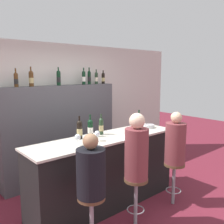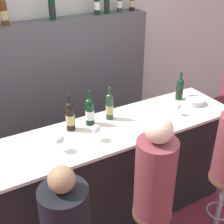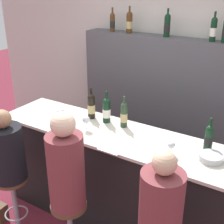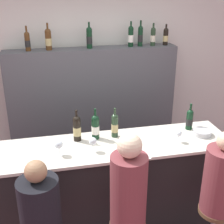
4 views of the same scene
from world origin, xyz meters
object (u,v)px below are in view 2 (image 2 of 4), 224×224
wine_bottle_counter_1 (90,111)px  wine_glass_2 (178,107)px  wine_bottle_counter_0 (70,116)px  wine_bottle_backbar_2 (52,7)px  bar_stool_right (224,189)px  bar_stool_middle (151,224)px  wine_bottle_backbar_4 (107,2)px  metal_bowl (195,101)px  guest_seated_middle (155,173)px  wine_bottle_counter_3 (180,89)px  wine_bottle_backbar_3 (97,3)px  wine_bottle_backbar_6 (132,1)px  wine_glass_0 (59,140)px  wine_bottle_counter_2 (110,106)px  wine_bottle_backbar_5 (120,2)px  wine_glass_1 (96,129)px  guest_seated_left (65,218)px  wine_bottle_backbar_1 (4,12)px

wine_bottle_counter_1 → wine_glass_2: bearing=-17.6°
wine_bottle_counter_0 → wine_bottle_backbar_2: wine_bottle_backbar_2 is taller
bar_stool_right → bar_stool_middle: bearing=180.0°
wine_bottle_counter_1 → wine_bottle_backbar_2: (0.13, 1.16, 0.72)m
wine_bottle_counter_1 → wine_bottle_backbar_4: 1.59m
metal_bowl → bar_stool_middle: (-1.00, -0.66, -0.61)m
guest_seated_middle → wine_glass_2: bearing=39.8°
wine_bottle_counter_3 → wine_bottle_backbar_3: size_ratio=0.92×
wine_bottle_counter_3 → bar_stool_middle: size_ratio=0.45×
wine_bottle_counter_0 → guest_seated_middle: 0.91m
wine_bottle_backbar_6 → wine_glass_0: size_ratio=1.82×
wine_bottle_counter_0 → wine_bottle_counter_2: 0.40m
wine_bottle_counter_1 → bar_stool_right: (0.99, -0.83, -0.72)m
wine_bottle_backbar_3 → bar_stool_right: wine_bottle_backbar_3 is taller
wine_bottle_backbar_5 → bar_stool_right: wine_bottle_backbar_5 is taller
wine_bottle_backbar_4 → wine_glass_1: size_ratio=2.25×
wine_bottle_counter_2 → guest_seated_left: (-0.80, -0.83, -0.25)m
wine_glass_2 → guest_seated_left: bearing=-158.0°
guest_seated_left → guest_seated_middle: size_ratio=0.83×
guest_seated_middle → wine_bottle_counter_2: bearing=85.2°
wine_glass_0 → bar_stool_middle: (0.53, -0.57, -0.69)m
wine_bottle_counter_1 → wine_bottle_backbar_5: (1.00, 1.16, 0.71)m
wine_bottle_counter_0 → wine_bottle_counter_1: bearing=0.0°
wine_bottle_backbar_5 → bar_stool_middle: bearing=-113.4°
wine_bottle_counter_3 → wine_bottle_backbar_3: (-0.37, 1.16, 0.74)m
wine_bottle_backbar_2 → wine_bottle_backbar_6: wine_bottle_backbar_2 is taller
wine_bottle_counter_1 → wine_glass_1: 0.27m
bar_stool_middle → wine_bottle_counter_1: bearing=99.3°
guest_seated_left → metal_bowl: bearing=21.0°
wine_glass_0 → wine_bottle_backbar_3: bearing=52.7°
wine_glass_2 → bar_stool_right: bearing=-73.6°
wine_bottle_backbar_6 → guest_seated_middle: 2.41m
wine_bottle_backbar_2 → guest_seated_left: 2.33m
wine_bottle_backbar_4 → wine_glass_0: wine_bottle_backbar_4 is taller
wine_bottle_backbar_4 → wine_glass_1: 1.83m
wine_bottle_backbar_1 → wine_glass_1: wine_bottle_backbar_1 is taller
wine_glass_0 → wine_glass_2: wine_glass_0 is taller
wine_bottle_backbar_5 → guest_seated_left: size_ratio=0.41×
wine_bottle_backbar_2 → guest_seated_middle: (0.01, -1.99, -0.90)m
wine_bottle_counter_3 → wine_glass_1: (-1.13, -0.26, -0.01)m
wine_bottle_backbar_3 → guest_seated_left: size_ratio=0.45×
wine_bottle_backbar_5 → metal_bowl: size_ratio=1.51×
wine_bottle_counter_1 → wine_bottle_backbar_5: wine_bottle_backbar_5 is taller
wine_bottle_backbar_4 → bar_stool_middle: size_ratio=0.50×
wine_glass_0 → bar_stool_right: wine_glass_0 is taller
wine_bottle_backbar_4 → guest_seated_middle: (-0.68, -1.99, -0.89)m
metal_bowl → wine_glass_1: bearing=-175.6°
wine_bottle_backbar_3 → wine_glass_0: (-1.08, -1.42, -0.75)m
bar_stool_right → wine_bottle_counter_2: bearing=133.2°
wine_bottle_counter_1 → wine_glass_2: (0.82, -0.26, -0.05)m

